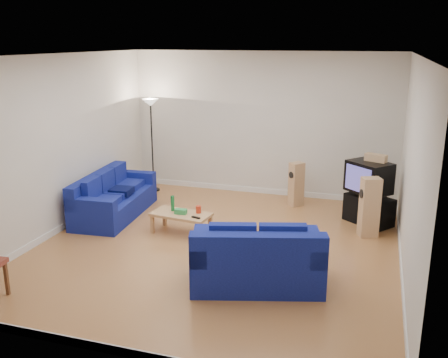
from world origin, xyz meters
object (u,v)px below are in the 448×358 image
(sofa_three_seat, at_px, (112,200))
(television, at_px, (369,177))
(coffee_table, at_px, (181,216))
(tv_stand, at_px, (369,210))
(sofa_loveseat, at_px, (257,263))

(sofa_three_seat, relative_size, television, 2.42)
(coffee_table, bearing_deg, tv_stand, 25.67)
(sofa_three_seat, xyz_separation_m, television, (4.90, 1.02, 0.61))
(television, bearing_deg, tv_stand, 84.09)
(sofa_loveseat, xyz_separation_m, tv_stand, (1.46, 3.11, -0.08))
(tv_stand, distance_m, television, 0.66)
(sofa_three_seat, distance_m, television, 5.04)
(sofa_loveseat, distance_m, tv_stand, 3.44)
(sofa_three_seat, bearing_deg, tv_stand, 97.61)
(sofa_loveseat, xyz_separation_m, television, (1.41, 3.07, 0.58))
(tv_stand, relative_size, television, 0.94)
(television, bearing_deg, coffee_table, -113.03)
(tv_stand, bearing_deg, television, -99.73)
(sofa_three_seat, xyz_separation_m, sofa_loveseat, (3.49, -2.05, 0.03))
(sofa_three_seat, relative_size, tv_stand, 2.57)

